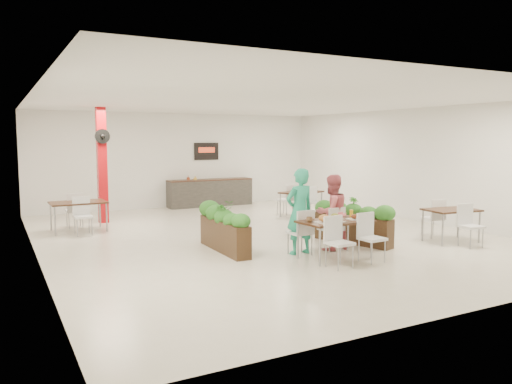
# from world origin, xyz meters

# --- Properties ---
(ground) EXTENTS (12.00, 12.00, 0.00)m
(ground) POSITION_xyz_m (0.00, 0.00, 0.00)
(ground) COLOR beige
(ground) RESTS_ON ground
(room_shell) EXTENTS (10.10, 12.10, 3.22)m
(room_shell) POSITION_xyz_m (0.00, 0.00, 2.01)
(room_shell) COLOR white
(room_shell) RESTS_ON ground
(red_column) EXTENTS (0.40, 0.41, 3.20)m
(red_column) POSITION_xyz_m (-3.00, 3.79, 1.64)
(red_column) COLOR #A80B10
(red_column) RESTS_ON ground
(service_counter) EXTENTS (3.00, 0.64, 2.20)m
(service_counter) POSITION_xyz_m (1.00, 5.65, 0.49)
(service_counter) COLOR #2A2725
(service_counter) RESTS_ON ground
(main_table) EXTENTS (1.45, 1.69, 0.92)m
(main_table) POSITION_xyz_m (0.13, -2.68, 0.64)
(main_table) COLOR black
(main_table) RESTS_ON ground
(diner_man) EXTENTS (0.66, 0.45, 1.74)m
(diner_man) POSITION_xyz_m (-0.26, -2.02, 0.87)
(diner_man) COLOR #26A781
(diner_man) RESTS_ON ground
(diner_woman) EXTENTS (0.81, 0.65, 1.59)m
(diner_woman) POSITION_xyz_m (0.54, -2.02, 0.79)
(diner_woman) COLOR #DD626E
(diner_woman) RESTS_ON ground
(planter_left) EXTENTS (0.43, 2.03, 1.06)m
(planter_left) POSITION_xyz_m (-1.50, -1.07, 0.52)
(planter_left) COLOR black
(planter_left) RESTS_ON ground
(planter_right) EXTENTS (0.86, 1.93, 1.04)m
(planter_right) POSITION_xyz_m (1.36, -1.71, 0.50)
(planter_right) COLOR black
(planter_right) RESTS_ON ground
(side_table_a) EXTENTS (1.36, 1.63, 0.92)m
(side_table_a) POSITION_xyz_m (-3.82, 2.73, 0.64)
(side_table_a) COLOR black
(side_table_a) RESTS_ON ground
(side_table_b) EXTENTS (1.51, 1.65, 0.92)m
(side_table_b) POSITION_xyz_m (2.54, 2.20, 0.64)
(side_table_b) COLOR black
(side_table_b) RESTS_ON ground
(side_table_c) EXTENTS (1.23, 1.66, 0.92)m
(side_table_c) POSITION_xyz_m (3.42, -2.62, 0.62)
(side_table_c) COLOR black
(side_table_c) RESTS_ON ground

